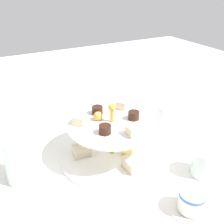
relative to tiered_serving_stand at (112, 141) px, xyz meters
name	(u,v)px	position (x,y,z in m)	size (l,w,h in m)	color
ground_plane	(112,156)	(0.00, 0.00, -0.05)	(2.40, 2.40, 0.00)	white
tiered_serving_stand	(112,141)	(0.00, 0.00, 0.00)	(0.29, 0.29, 0.16)	white
water_glass_tall_right	(18,159)	(-0.24, 0.02, 0.01)	(0.07, 0.07, 0.12)	silver
water_glass_short_left	(204,163)	(0.17, -0.17, -0.02)	(0.06, 0.06, 0.07)	silver
teacup_with_saucer	(191,202)	(0.06, -0.25, -0.03)	(0.09, 0.09, 0.05)	white
butter_knife_left	(69,114)	(-0.02, 0.29, -0.05)	(0.17, 0.01, 0.00)	silver
water_glass_mid_back	(164,118)	(0.21, 0.04, -0.01)	(0.06, 0.06, 0.09)	silver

